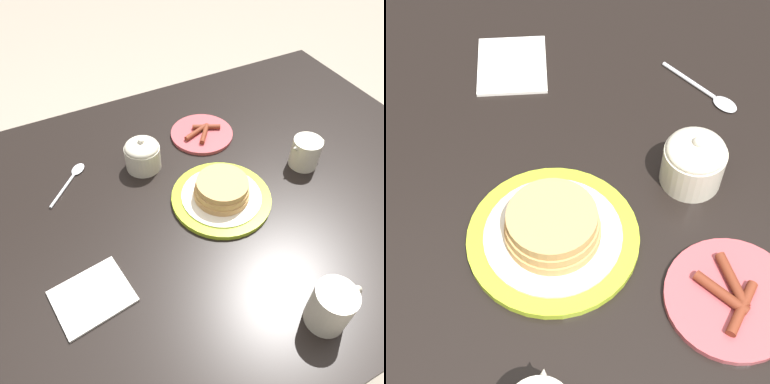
# 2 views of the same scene
# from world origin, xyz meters

# --- Properties ---
(dining_table) EXTENTS (1.32, 0.99, 0.73)m
(dining_table) POSITION_xyz_m (0.00, 0.00, 0.62)
(dining_table) COLOR black
(dining_table) RESTS_ON ground_plane
(pancake_plate) EXTENTS (0.24, 0.24, 0.06)m
(pancake_plate) POSITION_xyz_m (-0.00, -0.03, 0.75)
(pancake_plate) COLOR #AAC628
(pancake_plate) RESTS_ON dining_table
(side_plate_bacon) EXTENTS (0.18, 0.18, 0.02)m
(side_plate_bacon) POSITION_xyz_m (0.08, 0.21, 0.73)
(side_plate_bacon) COLOR #B2474C
(side_plate_bacon) RESTS_ON dining_table
(sugar_bowl) EXTENTS (0.09, 0.09, 0.09)m
(sugar_bowl) POSITION_xyz_m (-0.12, 0.17, 0.77)
(sugar_bowl) COLOR beige
(sugar_bowl) RESTS_ON dining_table
(napkin) EXTENTS (0.16, 0.14, 0.01)m
(napkin) POSITION_xyz_m (-0.35, -0.13, 0.73)
(napkin) COLOR silver
(napkin) RESTS_ON dining_table
(spoon) EXTENTS (0.12, 0.13, 0.01)m
(spoon) POSITION_xyz_m (-0.30, 0.21, 0.73)
(spoon) COLOR silver
(spoon) RESTS_ON dining_table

